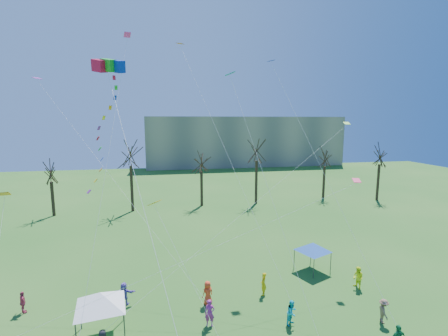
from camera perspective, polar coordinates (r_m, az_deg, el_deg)
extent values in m
cube|color=gray|center=(98.61, 3.76, 4.95)|extent=(60.00, 14.00, 15.00)
cylinder|color=black|center=(52.06, -28.83, -4.98)|extent=(0.44, 0.44, 5.06)
cylinder|color=black|center=(49.82, -16.50, -3.64)|extent=(0.44, 0.44, 7.08)
cylinder|color=black|center=(51.08, -4.11, -3.78)|extent=(0.44, 0.44, 5.71)
cylinder|color=black|center=(52.41, 5.91, -2.62)|extent=(0.44, 0.44, 7.27)
cylinder|color=black|center=(59.07, 17.79, -2.47)|extent=(0.44, 0.44, 5.74)
cylinder|color=black|center=(60.74, 26.33, -2.36)|extent=(0.44, 0.44, 6.36)
cube|color=red|center=(25.18, -21.83, 16.97)|extent=(1.19, 1.31, 1.11)
cube|color=green|center=(25.08, -20.38, 17.08)|extent=(1.19, 1.31, 1.11)
cube|color=#0E2CAF|center=(24.99, -18.93, 17.19)|extent=(1.19, 1.31, 1.11)
cylinder|color=white|center=(18.05, -14.95, -5.37)|extent=(0.02, 0.02, 20.69)
cylinder|color=#3F3F44|center=(22.44, -17.72, -26.41)|extent=(0.08, 0.08, 2.18)
cylinder|color=#3F3F44|center=(24.85, -24.76, -23.07)|extent=(0.08, 0.08, 2.18)
cylinder|color=#3F3F44|center=(24.71, -17.98, -22.85)|extent=(0.08, 0.08, 2.18)
pyramid|color=white|center=(22.79, -21.70, -21.40)|extent=(4.11, 4.11, 0.94)
cylinder|color=#3F3F44|center=(29.90, 16.08, -17.26)|extent=(0.08, 0.08, 1.88)
cylinder|color=#3F3F44|center=(31.57, 18.93, -15.95)|extent=(0.08, 0.08, 1.88)
cylinder|color=#3F3F44|center=(31.29, 12.71, -15.91)|extent=(0.08, 0.08, 1.88)
cylinder|color=#3F3F44|center=(32.89, 15.61, -14.77)|extent=(0.08, 0.08, 1.88)
pyramid|color=blue|center=(30.86, 15.94, -13.68)|extent=(3.30, 3.30, 0.81)
imported|color=#A22881|center=(23.32, -2.64, -24.97)|extent=(0.76, 0.59, 1.86)
imported|color=#0DAFC3|center=(23.92, 12.32, -24.39)|extent=(1.07, 1.03, 1.74)
imported|color=brown|center=(26.05, 27.13, -22.26)|extent=(0.90, 1.23, 1.71)
imported|color=#C3415F|center=(28.55, -32.89, -19.94)|extent=(0.87, 1.03, 1.65)
imported|color=#6A56BA|center=(26.52, -17.80, -21.03)|extent=(1.70, 0.75, 1.77)
imported|color=red|center=(25.49, -3.00, -21.83)|extent=(1.05, 0.91, 1.82)
imported|color=#DBA80B|center=(26.76, 7.23, -20.27)|extent=(0.67, 0.79, 1.85)
imported|color=#ECFF1A|center=(29.58, 23.31, -17.96)|extent=(0.83, 1.00, 1.86)
cube|color=orange|center=(21.90, -35.22, -3.88)|extent=(0.70, 0.80, 0.32)
cube|color=#FA29B6|center=(27.23, -17.27, 22.24)|extent=(0.63, 0.72, 0.28)
cylinder|color=white|center=(20.51, -20.76, -0.28)|extent=(0.01, 0.01, 22.68)
cube|color=yellow|center=(19.92, -12.61, -6.23)|extent=(0.91, 0.90, 0.37)
cylinder|color=white|center=(18.95, -6.44, -19.05)|extent=(0.01, 0.01, 9.46)
cube|color=#1A91C5|center=(23.38, 1.14, 16.88)|extent=(0.77, 0.64, 0.31)
cylinder|color=white|center=(19.58, 8.53, -5.02)|extent=(0.01, 0.01, 18.40)
cube|color=#2334CA|center=(32.52, 8.61, 18.81)|extent=(0.75, 0.62, 0.18)
cylinder|color=white|center=(25.61, 17.04, 0.70)|extent=(0.01, 0.01, 23.97)
cube|color=#DA1B50|center=(23.15, 23.08, -2.09)|extent=(0.66, 0.75, 0.22)
cylinder|color=white|center=(19.95, -5.89, -15.95)|extent=(0.01, 0.01, 24.21)
cube|color=#92EE38|center=(31.68, 21.52, 7.63)|extent=(0.63, 0.74, 0.25)
cylinder|color=white|center=(24.06, 5.22, -6.78)|extent=(0.01, 0.01, 25.61)
cube|color=purple|center=(34.21, -31.01, 13.91)|extent=(0.98, 0.98, 0.23)
cylinder|color=white|center=(26.37, -20.06, -1.36)|extent=(0.01, 0.01, 24.81)
cube|color=orange|center=(34.71, -8.05, 21.61)|extent=(0.93, 0.91, 0.16)
cylinder|color=white|center=(26.64, 0.14, 3.58)|extent=(0.01, 0.01, 26.03)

